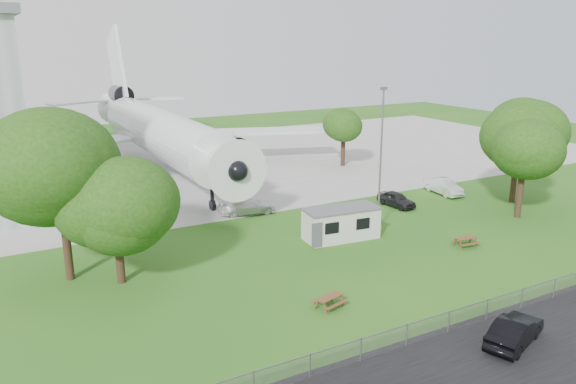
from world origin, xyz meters
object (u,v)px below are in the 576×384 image
picnic_east (465,246)px  car_centre_sedan (515,331)px  site_cabin (341,223)px  airliner (157,130)px  picnic_west (329,308)px

picnic_east → car_centre_sedan: 14.77m
site_cabin → car_centre_sedan: bearing=-93.6°
airliner → car_centre_sedan: airliner is taller
airliner → picnic_east: size_ratio=26.52×
airliner → picnic_west: (-1.18, -39.65, -5.27)m
airliner → picnic_west: 40.02m
site_cabin → airliner: bearing=102.0°
site_cabin → picnic_west: site_cabin is taller
airliner → car_centre_sedan: bearing=-83.8°
car_centre_sedan → picnic_west: bearing=17.4°
site_cabin → picnic_west: size_ratio=3.82×
picnic_west → car_centre_sedan: car_centre_sedan is taller
site_cabin → car_centre_sedan: site_cabin is taller
airliner → picnic_east: 39.03m
airliner → site_cabin: size_ratio=6.95×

